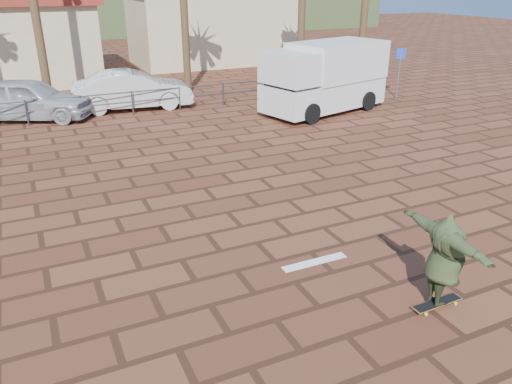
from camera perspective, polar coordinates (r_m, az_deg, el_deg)
ground at (r=10.69m, az=0.12°, el=-5.83°), size 120.00×120.00×0.00m
paint_stripe at (r=10.07m, az=6.70°, el=-7.95°), size 1.40×0.22×0.01m
guardrail at (r=21.32m, az=-13.98°, el=10.31°), size 24.06×0.06×1.00m
building_east at (r=34.70m, az=-5.08°, el=18.72°), size 10.60×6.60×5.00m
hill_front at (r=58.63m, az=-22.52°, el=19.42°), size 70.00×18.00×6.00m
longboard at (r=9.27m, az=19.99°, el=-11.86°), size 0.97×0.23×0.10m
skateboarder at (r=8.82m, az=20.75°, el=-7.27°), size 0.71×2.10×1.68m
campervan at (r=21.39m, az=7.93°, el=12.99°), size 5.81×3.55×2.81m
car_silver at (r=21.90m, az=-24.53°, el=9.64°), size 5.20×3.83×1.65m
car_white at (r=22.35m, az=-13.93°, el=11.25°), size 5.12×2.28×1.63m
street_sign at (r=24.68m, az=16.11°, el=13.93°), size 0.44×0.20×2.27m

